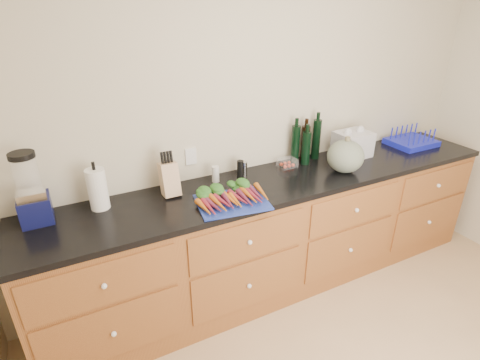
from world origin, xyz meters
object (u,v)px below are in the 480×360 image
blender_appliance (31,193)px  paper_towel (98,189)px  carrots (230,196)px  squash (345,156)px  cutting_board (232,202)px  knife_block (169,179)px  dish_rack (411,141)px  tomato_box (287,163)px

blender_appliance → paper_towel: bearing=0.4°
carrots → squash: 0.98m
squash → paper_towel: bearing=171.5°
cutting_board → knife_block: size_ratio=2.00×
paper_towel → blender_appliance: bearing=-179.6°
dish_rack → cutting_board: bearing=-172.9°
blender_appliance → knife_block: size_ratio=1.95×
cutting_board → paper_towel: size_ratio=1.70×
tomato_box → dish_rack: 1.28m
cutting_board → carrots: (-0.00, 0.03, 0.03)m
paper_towel → dish_rack: paper_towel is taller
cutting_board → paper_towel: 0.84m
knife_block → dish_rack: (2.23, -0.06, -0.07)m
knife_block → tomato_box: knife_block is taller
tomato_box → carrots: bearing=-155.2°
knife_block → paper_towel: bearing=177.5°
carrots → squash: (0.98, 0.03, 0.09)m
squash → cutting_board: bearing=-176.5°
carrots → dish_rack: bearing=6.1°
cutting_board → knife_block: knife_block is taller
knife_block → blender_appliance: bearing=178.7°
squash → tomato_box: (-0.34, 0.27, -0.09)m
tomato_box → dish_rack: size_ratio=0.35×
dish_rack → squash: bearing=-169.2°
knife_block → dish_rack: size_ratio=0.57×
cutting_board → paper_towel: bearing=157.3°
squash → blender_appliance: bearing=173.0°
blender_appliance → dish_rack: 3.04m
paper_towel → squash: bearing=-8.5°
cutting_board → dish_rack: size_ratio=1.14×
squash → dish_rack: size_ratio=0.70×
dish_rack → paper_towel: bearing=178.3°
carrots → squash: size_ratio=1.60×
carrots → paper_towel: bearing=159.5°
paper_towel → carrots: bearing=-20.5°
carrots → knife_block: 0.42m
carrots → paper_towel: size_ratio=1.67×
cutting_board → tomato_box: tomato_box is taller
blender_appliance → tomato_box: bearing=0.4°
paper_towel → dish_rack: 2.69m
paper_towel → knife_block: paper_towel is taller
squash → tomato_box: size_ratio=1.99×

